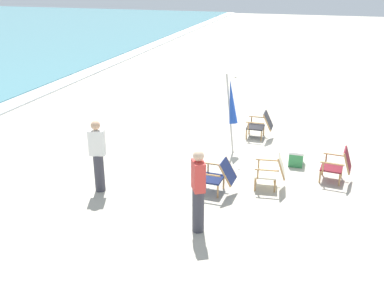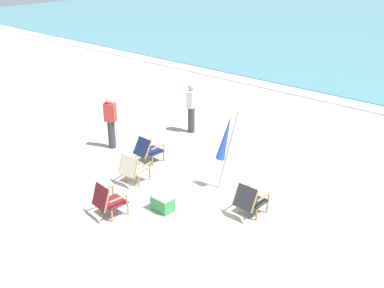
% 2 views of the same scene
% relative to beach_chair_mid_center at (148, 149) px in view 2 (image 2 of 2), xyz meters
% --- Properties ---
extents(ground_plane, '(80.00, 80.00, 0.00)m').
position_rel_beach_chair_mid_center_xyz_m(ground_plane, '(2.87, -1.55, -0.42)').
color(ground_plane, '#B7AF9E').
extents(surf_band, '(80.00, 1.10, 0.06)m').
position_rel_beach_chair_mid_center_xyz_m(surf_band, '(2.87, 8.90, -0.39)').
color(surf_band, white).
rests_on(surf_band, ground).
extents(beach_chair_mid_center, '(0.62, 0.79, 0.78)m').
position_rel_beach_chair_mid_center_xyz_m(beach_chair_mid_center, '(0.00, 0.00, 0.00)').
color(beach_chair_mid_center, '#19234C').
rests_on(beach_chair_mid_center, ground).
extents(beach_chair_back_right, '(0.65, 0.74, 0.82)m').
position_rel_beach_chair_mid_center_xyz_m(beach_chair_back_right, '(0.60, -1.08, 0.01)').
color(beach_chair_back_right, beige).
rests_on(beach_chair_back_right, ground).
extents(beach_chair_front_left, '(0.60, 0.73, 0.80)m').
position_rel_beach_chair_mid_center_xyz_m(beach_chair_front_left, '(3.71, -0.37, 0.00)').
color(beach_chair_front_left, '#28282D').
rests_on(beach_chair_front_left, ground).
extents(beach_chair_front_right, '(0.65, 0.72, 0.82)m').
position_rel_beach_chair_mid_center_xyz_m(beach_chair_front_right, '(1.34, -2.50, 0.01)').
color(beach_chair_front_right, maroon).
rests_on(beach_chair_front_right, ground).
extents(umbrella_furled_blue, '(0.48, 0.47, 2.09)m').
position_rel_beach_chair_mid_center_xyz_m(umbrella_furled_blue, '(2.49, 0.27, 0.94)').
color(umbrella_furled_blue, '#B7B2A8').
rests_on(umbrella_furled_blue, ground).
extents(person_near_chairs, '(0.39, 0.34, 1.63)m').
position_rel_beach_chair_mid_center_xyz_m(person_near_chairs, '(-1.61, 0.01, 0.42)').
color(person_near_chairs, '#383842').
rests_on(person_near_chairs, ground).
extents(person_by_waterline, '(0.29, 0.38, 1.63)m').
position_rel_beach_chair_mid_center_xyz_m(person_by_waterline, '(-0.63, 2.55, 0.42)').
color(person_by_waterline, '#383842').
rests_on(person_by_waterline, ground).
extents(cooler_box, '(0.49, 0.35, 0.40)m').
position_rel_beach_chair_mid_center_xyz_m(cooler_box, '(2.08, -1.51, -0.22)').
color(cooler_box, '#338C4C').
rests_on(cooler_box, ground).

